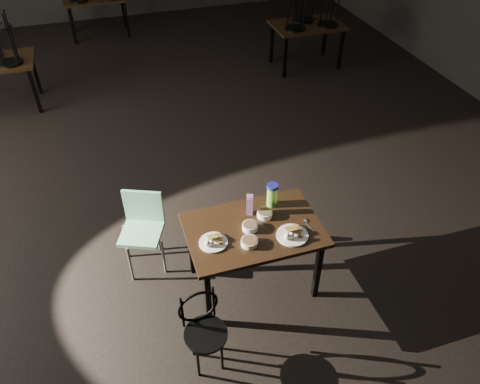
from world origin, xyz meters
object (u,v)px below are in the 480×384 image
object	(u,v)px
juice_carton	(250,205)
school_chair	(143,224)
main_table	(253,234)
water_bottle	(272,195)
bentwood_chair	(203,325)

from	to	relation	value
juice_carton	school_chair	xyz separation A→B (m)	(-0.95, 0.42, -0.36)
main_table	water_bottle	size ratio (longest dim) A/B	5.03
main_table	juice_carton	bearing A→B (deg)	82.00
water_bottle	school_chair	distance (m)	1.30
main_table	school_chair	size ratio (longest dim) A/B	1.45
main_table	water_bottle	world-z (taller)	water_bottle
main_table	bentwood_chair	xyz separation A→B (m)	(-0.64, -0.63, -0.23)
school_chair	main_table	bearing A→B (deg)	-10.49
bentwood_chair	water_bottle	bearing A→B (deg)	37.87
main_table	bentwood_chair	world-z (taller)	main_table
juice_carton	water_bottle	distance (m)	0.24
main_table	school_chair	xyz separation A→B (m)	(-0.93, 0.62, -0.17)
school_chair	water_bottle	bearing A→B (deg)	5.87
main_table	school_chair	world-z (taller)	school_chair
bentwood_chair	juice_carton	bearing A→B (deg)	44.74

